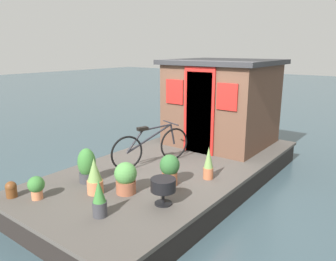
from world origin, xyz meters
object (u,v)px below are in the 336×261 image
potted_plant_basil (95,177)px  charcoal_grill (163,186)px  potted_plant_lavender (36,186)px  mooring_bollard (11,189)px  houseboat_cabin (222,102)px  potted_plant_fern (208,164)px  potted_plant_geranium (126,178)px  potted_plant_sage (87,166)px  potted_plant_rosemary (170,169)px  potted_plant_ivy (99,199)px  bicycle (152,146)px

potted_plant_basil → charcoal_grill: 1.11m
potted_plant_lavender → mooring_bollard: (-0.20, 0.36, -0.07)m
houseboat_cabin → mooring_bollard: bearing=166.4°
houseboat_cabin → charcoal_grill: houseboat_cabin is taller
potted_plant_fern → potted_plant_geranium: size_ratio=1.16×
potted_plant_sage → potted_plant_rosemary: size_ratio=1.13×
potted_plant_fern → potted_plant_ivy: bearing=166.2°
bicycle → potted_plant_fern: (0.03, -1.22, -0.09)m
potted_plant_lavender → charcoal_grill: bearing=-57.9°
houseboat_cabin → potted_plant_rosemary: houseboat_cabin is taller
potted_plant_lavender → potted_plant_sage: size_ratio=0.61×
potted_plant_geranium → potted_plant_sage: size_ratio=0.85×
potted_plant_geranium → potted_plant_lavender: (-0.94, 0.90, -0.05)m
houseboat_cabin → bicycle: 2.23m
potted_plant_lavender → mooring_bollard: size_ratio=1.41×
potted_plant_ivy → potted_plant_lavender: size_ratio=1.47×
bicycle → mooring_bollard: bearing=162.4°
potted_plant_lavender → charcoal_grill: (0.99, -1.58, 0.08)m
potted_plant_sage → potted_plant_geranium: bearing=-84.9°
potted_plant_fern → potted_plant_basil: 1.89m
potted_plant_ivy → potted_plant_sage: bearing=58.0°
potted_plant_basil → potted_plant_sage: 0.50m
potted_plant_fern → charcoal_grill: 1.20m
mooring_bollard → potted_plant_ivy: bearing=-74.5°
potted_plant_basil → potted_plant_lavender: 0.84m
potted_plant_fern → mooring_bollard: size_ratio=2.30×
potted_plant_basil → potted_plant_geranium: (0.29, -0.37, -0.02)m
potted_plant_ivy → potted_plant_rosemary: size_ratio=1.00×
houseboat_cabin → potted_plant_geranium: houseboat_cabin is taller
potted_plant_basil → potted_plant_lavender: size_ratio=1.61×
potted_plant_basil → potted_plant_geranium: potted_plant_basil is taller
potted_plant_geranium → houseboat_cabin: bearing=3.1°
bicycle → potted_plant_sage: size_ratio=2.79×
potted_plant_lavender → mooring_bollard: potted_plant_lavender is taller
potted_plant_rosemary → mooring_bollard: potted_plant_rosemary is taller
bicycle → potted_plant_rosemary: size_ratio=3.15×
potted_plant_lavender → potted_plant_fern: bearing=-36.4°
potted_plant_basil → potted_plant_fern: bearing=-34.9°
potted_plant_basil → potted_plant_ivy: bearing=-126.0°
potted_plant_geranium → charcoal_grill: potted_plant_geranium is taller
potted_plant_lavender → potted_plant_geranium: bearing=-43.7°
potted_plant_sage → potted_plant_lavender: bearing=174.4°
houseboat_cabin → potted_plant_rosemary: (-2.68, -0.53, -0.69)m
potted_plant_basil → houseboat_cabin: bearing=-2.9°
potted_plant_lavender → potted_plant_rosemary: (1.59, -1.25, 0.08)m
potted_plant_fern → potted_plant_sage: 2.03m
houseboat_cabin → potted_plant_fern: (-2.08, -0.89, -0.70)m
bicycle → mooring_bollard: bicycle is taller
bicycle → potted_plant_geranium: 1.33m
houseboat_cabin → mooring_bollard: (-4.47, 1.08, -0.84)m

